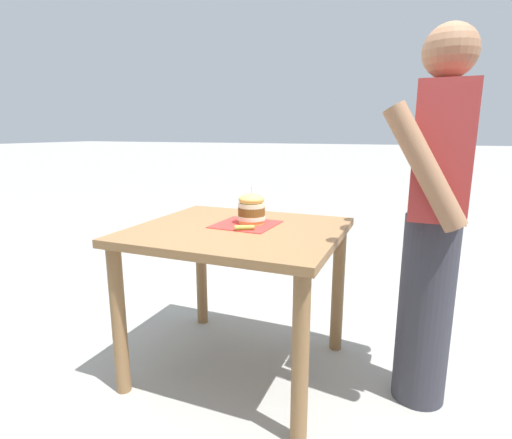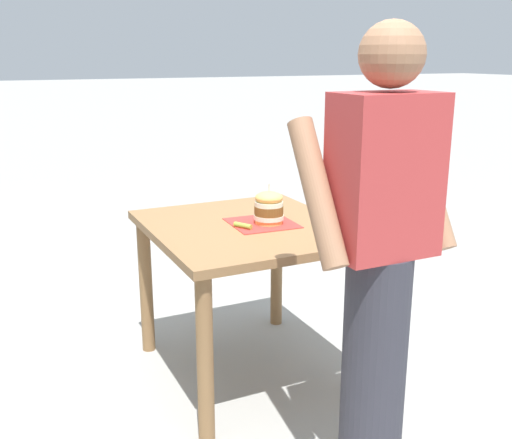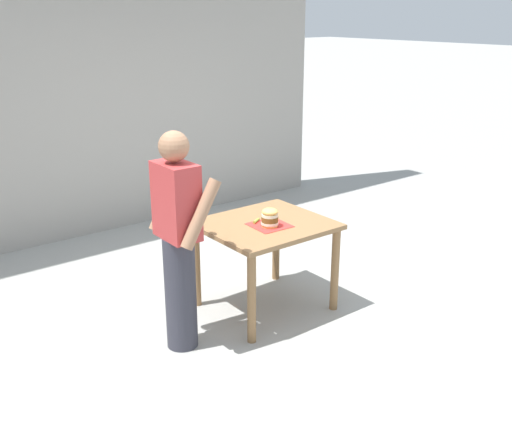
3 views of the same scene
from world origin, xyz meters
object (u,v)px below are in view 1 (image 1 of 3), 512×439
object	(u,v)px
pickle_spear	(244,228)
diner_across_table	(433,219)
sandwich	(251,208)
patio_table	(238,252)

from	to	relation	value
pickle_spear	diner_across_table	size ratio (longest dim) A/B	0.06
pickle_spear	diner_across_table	xyz separation A→B (m)	(-0.15, 0.84, 0.08)
diner_across_table	sandwich	bearing A→B (deg)	-89.71
patio_table	sandwich	distance (m)	0.24
patio_table	pickle_spear	world-z (taller)	pickle_spear
pickle_spear	patio_table	bearing A→B (deg)	-129.88
sandwich	diner_across_table	world-z (taller)	diner_across_table
patio_table	diner_across_table	xyz separation A→B (m)	(-0.10, 0.90, 0.23)
sandwich	patio_table	bearing A→B (deg)	-18.90
sandwich	diner_across_table	distance (m)	0.87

